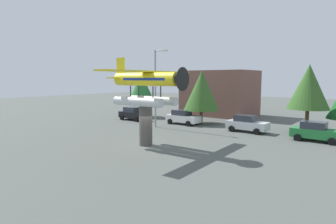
# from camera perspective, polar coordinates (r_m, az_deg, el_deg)

# --- Properties ---
(ground_plane) EXTENTS (140.00, 140.00, 0.00)m
(ground_plane) POSITION_cam_1_polar(r_m,az_deg,el_deg) (24.51, -4.38, -6.53)
(ground_plane) COLOR #515651
(display_pedestal) EXTENTS (1.10, 1.10, 3.37)m
(display_pedestal) POSITION_cam_1_polar(r_m,az_deg,el_deg) (24.18, -4.42, -2.63)
(display_pedestal) COLOR #4C4742
(display_pedestal) RESTS_ON ground
(floatplane_monument) EXTENTS (6.95, 10.44, 4.00)m
(floatplane_monument) POSITION_cam_1_polar(r_m,az_deg,el_deg) (23.79, -4.25, 5.34)
(floatplane_monument) COLOR silver
(floatplane_monument) RESTS_ON display_pedestal
(car_near_black) EXTENTS (4.20, 2.02, 1.76)m
(car_near_black) POSITION_cam_1_polar(r_m,az_deg,el_deg) (38.92, -6.84, -0.32)
(car_near_black) COLOR black
(car_near_black) RESTS_ON ground
(car_mid_white) EXTENTS (4.20, 2.02, 1.76)m
(car_mid_white) POSITION_cam_1_polar(r_m,az_deg,el_deg) (35.23, 2.94, -1.02)
(car_mid_white) COLOR white
(car_mid_white) RESTS_ON ground
(car_far_silver) EXTENTS (4.20, 2.02, 1.76)m
(car_far_silver) POSITION_cam_1_polar(r_m,az_deg,el_deg) (31.28, 15.30, -2.22)
(car_far_silver) COLOR silver
(car_far_silver) RESTS_ON ground
(car_distant_green) EXTENTS (4.20, 2.02, 1.76)m
(car_distant_green) POSITION_cam_1_polar(r_m,az_deg,el_deg) (28.89, 27.16, -3.45)
(car_distant_green) COLOR #237A38
(car_distant_green) RESTS_ON ground
(streetlight_primary) EXTENTS (1.84, 0.28, 8.73)m
(streetlight_primary) POSITION_cam_1_polar(r_m,az_deg,el_deg) (32.76, -2.29, 5.66)
(streetlight_primary) COLOR gray
(streetlight_primary) RESTS_ON ground
(storefront_building) EXTENTS (10.07, 7.47, 6.74)m
(storefront_building) POSITION_cam_1_polar(r_m,az_deg,el_deg) (44.87, 10.17, 3.73)
(storefront_building) COLOR brown
(storefront_building) RESTS_ON ground
(tree_west) EXTENTS (3.66, 3.66, 6.44)m
(tree_west) POSITION_cam_1_polar(r_m,az_deg,el_deg) (42.22, -5.31, 5.02)
(tree_west) COLOR brown
(tree_west) RESTS_ON ground
(tree_east) EXTENTS (4.34, 4.34, 6.52)m
(tree_east) POSITION_cam_1_polar(r_m,az_deg,el_deg) (35.57, 6.64, 4.23)
(tree_east) COLOR brown
(tree_east) RESTS_ON ground
(tree_center_back) EXTENTS (3.96, 3.96, 6.96)m
(tree_center_back) POSITION_cam_1_polar(r_m,az_deg,el_deg) (31.52, 26.01, 4.46)
(tree_center_back) COLOR brown
(tree_center_back) RESTS_ON ground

